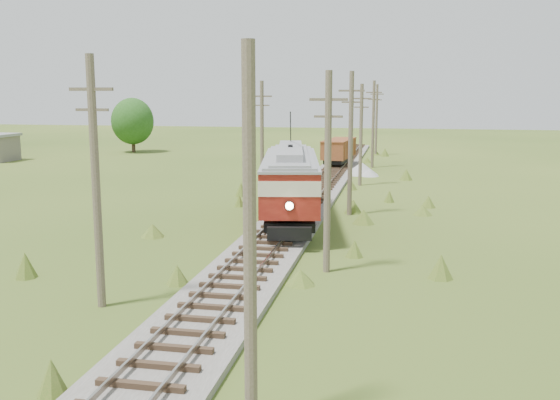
# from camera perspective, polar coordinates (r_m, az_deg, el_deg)

# --- Properties ---
(railbed_main) EXTENTS (3.60, 96.00, 0.57)m
(railbed_main) POSITION_cam_1_polar(r_m,az_deg,el_deg) (43.20, 2.45, -0.20)
(railbed_main) COLOR #605B54
(railbed_main) RESTS_ON ground
(streetcar) EXTENTS (5.27, 13.45, 6.07)m
(streetcar) POSITION_cam_1_polar(r_m,az_deg,el_deg) (36.46, 0.94, 2.07)
(streetcar) COLOR black
(streetcar) RESTS_ON ground
(gondola) EXTENTS (3.09, 7.39, 2.39)m
(gondola) POSITION_cam_1_polar(r_m,az_deg,el_deg) (64.74, 5.41, 4.58)
(gondola) COLOR black
(gondola) RESTS_ON ground
(gravel_pile) EXTENTS (3.29, 3.49, 1.20)m
(gravel_pile) POSITION_cam_1_polar(r_m,az_deg,el_deg) (59.45, 7.56, 2.83)
(gravel_pile) COLOR gray
(gravel_pile) RESTS_ON ground
(utility_pole_r_1) EXTENTS (0.30, 0.30, 8.80)m
(utility_pole_r_1) POSITION_cam_1_polar(r_m,az_deg,el_deg) (13.86, -2.77, -3.92)
(utility_pole_r_1) COLOR brown
(utility_pole_r_1) RESTS_ON ground
(utility_pole_r_2) EXTENTS (1.60, 0.30, 8.60)m
(utility_pole_r_2) POSITION_cam_1_polar(r_m,az_deg,el_deg) (26.45, 4.38, 2.69)
(utility_pole_r_2) COLOR brown
(utility_pole_r_2) RESTS_ON ground
(utility_pole_r_3) EXTENTS (1.60, 0.30, 9.00)m
(utility_pole_r_3) POSITION_cam_1_polar(r_m,az_deg,el_deg) (39.32, 6.47, 5.27)
(utility_pole_r_3) COLOR brown
(utility_pole_r_3) RESTS_ON ground
(utility_pole_r_4) EXTENTS (1.60, 0.30, 8.40)m
(utility_pole_r_4) POSITION_cam_1_polar(r_m,az_deg,el_deg) (52.29, 7.41, 6.03)
(utility_pole_r_4) COLOR brown
(utility_pole_r_4) RESTS_ON ground
(utility_pole_r_5) EXTENTS (1.60, 0.30, 8.90)m
(utility_pole_r_5) POSITION_cam_1_polar(r_m,az_deg,el_deg) (65.22, 8.52, 6.96)
(utility_pole_r_5) COLOR brown
(utility_pole_r_5) RESTS_ON ground
(utility_pole_r_6) EXTENTS (1.60, 0.30, 8.70)m
(utility_pole_r_6) POSITION_cam_1_polar(r_m,az_deg,el_deg) (78.20, 8.81, 7.33)
(utility_pole_r_6) COLOR brown
(utility_pole_r_6) RESTS_ON ground
(utility_pole_l_a) EXTENTS (1.60, 0.30, 9.00)m
(utility_pole_l_a) POSITION_cam_1_polar(r_m,az_deg,el_deg) (22.88, -16.50, 1.71)
(utility_pole_l_a) COLOR brown
(utility_pole_l_a) RESTS_ON ground
(utility_pole_l_b) EXTENTS (1.60, 0.30, 8.60)m
(utility_pole_l_b) POSITION_cam_1_polar(r_m,az_deg,el_deg) (49.39, -1.66, 6.01)
(utility_pole_l_b) COLOR brown
(utility_pole_l_b) RESTS_ON ground
(tree_mid_a) EXTENTS (5.46, 5.46, 7.03)m
(tree_mid_a) POSITION_cam_1_polar(r_m,az_deg,el_deg) (83.54, -13.33, 7.02)
(tree_mid_a) COLOR #38281C
(tree_mid_a) RESTS_ON ground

